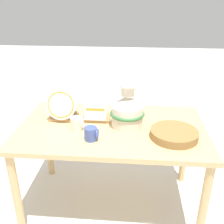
{
  "coord_description": "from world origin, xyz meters",
  "views": [
    {
      "loc": [
        0.14,
        -1.67,
        1.59
      ],
      "look_at": [
        0.0,
        0.0,
        0.83
      ],
      "focal_mm": 42.0,
      "sensor_mm": 36.0,
      "label": 1
    }
  ],
  "objects_px": {
    "mug_cobalt_glaze": "(91,134)",
    "mug_cream_glaze": "(77,123)",
    "dish_rack_round_plates": "(63,107)",
    "wicker_charger_stack": "(174,134)",
    "ceramic_vase": "(127,110)",
    "dish_rack_square_plates": "(97,112)"
  },
  "relations": [
    {
      "from": "ceramic_vase",
      "to": "mug_cobalt_glaze",
      "type": "relative_size",
      "value": 3.46
    },
    {
      "from": "dish_rack_round_plates",
      "to": "mug_cobalt_glaze",
      "type": "xyz_separation_m",
      "value": [
        0.26,
        -0.29,
        -0.05
      ]
    },
    {
      "from": "dish_rack_round_plates",
      "to": "mug_cream_glaze",
      "type": "relative_size",
      "value": 2.69
    },
    {
      "from": "dish_rack_round_plates",
      "to": "wicker_charger_stack",
      "type": "xyz_separation_m",
      "value": [
        0.8,
        -0.22,
        -0.07
      ]
    },
    {
      "from": "dish_rack_round_plates",
      "to": "mug_cream_glaze",
      "type": "bearing_deg",
      "value": -48.12
    },
    {
      "from": "ceramic_vase",
      "to": "dish_rack_square_plates",
      "type": "xyz_separation_m",
      "value": [
        -0.23,
        0.09,
        -0.07
      ]
    },
    {
      "from": "ceramic_vase",
      "to": "dish_rack_round_plates",
      "type": "xyz_separation_m",
      "value": [
        -0.48,
        0.07,
        -0.03
      ]
    },
    {
      "from": "mug_cream_glaze",
      "to": "dish_rack_square_plates",
      "type": "bearing_deg",
      "value": 57.07
    },
    {
      "from": "dish_rack_square_plates",
      "to": "mug_cobalt_glaze",
      "type": "bearing_deg",
      "value": -88.18
    },
    {
      "from": "mug_cobalt_glaze",
      "to": "mug_cream_glaze",
      "type": "bearing_deg",
      "value": 131.53
    },
    {
      "from": "dish_rack_round_plates",
      "to": "dish_rack_square_plates",
      "type": "xyz_separation_m",
      "value": [
        0.25,
        0.02,
        -0.04
      ]
    },
    {
      "from": "mug_cobalt_glaze",
      "to": "mug_cream_glaze",
      "type": "distance_m",
      "value": 0.18
    },
    {
      "from": "ceramic_vase",
      "to": "wicker_charger_stack",
      "type": "xyz_separation_m",
      "value": [
        0.31,
        -0.14,
        -0.1
      ]
    },
    {
      "from": "dish_rack_square_plates",
      "to": "mug_cobalt_glaze",
      "type": "distance_m",
      "value": 0.31
    },
    {
      "from": "wicker_charger_stack",
      "to": "mug_cobalt_glaze",
      "type": "distance_m",
      "value": 0.54
    },
    {
      "from": "wicker_charger_stack",
      "to": "dish_rack_round_plates",
      "type": "bearing_deg",
      "value": 164.71
    },
    {
      "from": "ceramic_vase",
      "to": "mug_cream_glaze",
      "type": "height_order",
      "value": "ceramic_vase"
    },
    {
      "from": "ceramic_vase",
      "to": "mug_cream_glaze",
      "type": "distance_m",
      "value": 0.36
    },
    {
      "from": "wicker_charger_stack",
      "to": "mug_cobalt_glaze",
      "type": "relative_size",
      "value": 3.4
    },
    {
      "from": "dish_rack_round_plates",
      "to": "wicker_charger_stack",
      "type": "bearing_deg",
      "value": -15.29
    },
    {
      "from": "mug_cream_glaze",
      "to": "mug_cobalt_glaze",
      "type": "bearing_deg",
      "value": -48.47
    },
    {
      "from": "ceramic_vase",
      "to": "mug_cobalt_glaze",
      "type": "xyz_separation_m",
      "value": [
        -0.22,
        -0.22,
        -0.08
      ]
    }
  ]
}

